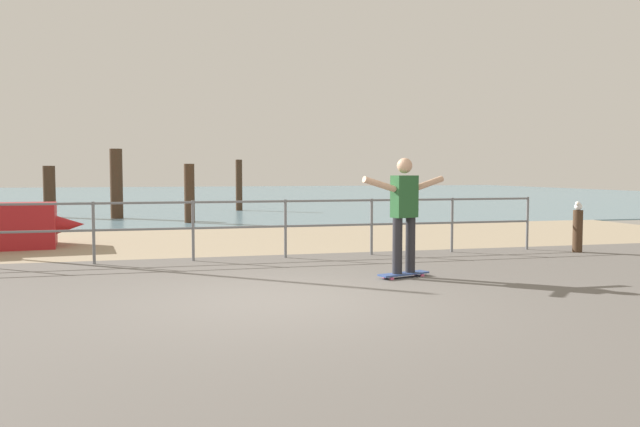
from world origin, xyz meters
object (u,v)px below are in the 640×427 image
object	(u,v)px
skateboarder	(404,208)
seagull	(578,206)
skateboard	(404,274)
bollard_short	(578,232)

from	to	relation	value
skateboarder	seagull	bearing A→B (deg)	23.94
skateboard	bollard_short	distance (m)	4.69
skateboarder	skateboard	bearing A→B (deg)	36.87
skateboarder	bollard_short	xyz separation A→B (m)	(4.27, 1.90, -0.61)
skateboarder	bollard_short	bearing A→B (deg)	24.03
skateboarder	seagull	xyz separation A→B (m)	(4.26, 1.89, -0.13)
bollard_short	seagull	world-z (taller)	seagull
skateboarder	bollard_short	distance (m)	4.71
skateboarder	seagull	size ratio (longest dim) A/B	4.04
skateboard	skateboarder	size ratio (longest dim) A/B	0.50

